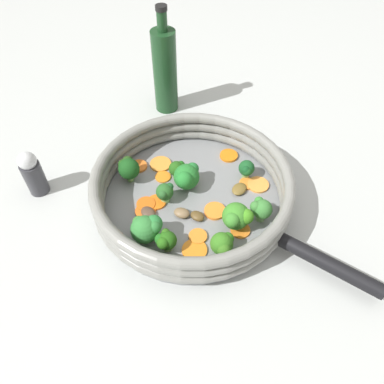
{
  "coord_description": "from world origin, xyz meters",
  "views": [
    {
      "loc": [
        -0.41,
        -0.12,
        0.53
      ],
      "look_at": [
        0.0,
        0.0,
        0.03
      ],
      "focal_mm": 35.0,
      "sensor_mm": 36.0,
      "label": 1
    }
  ],
  "objects_px": {
    "carrot_slice_5": "(146,204)",
    "oil_bottle": "(165,70)",
    "carrot_slice_12": "(215,211)",
    "mushroom_piece_0": "(239,189)",
    "broccoli_floret_6": "(147,228)",
    "carrot_slice_3": "(188,179)",
    "mushroom_piece_1": "(148,213)",
    "broccoli_floret_7": "(165,192)",
    "broccoli_floret_3": "(246,169)",
    "mushroom_piece_2": "(182,213)",
    "carrot_slice_2": "(163,177)",
    "broccoli_floret_1": "(261,209)",
    "broccoli_floret_5": "(223,244)",
    "broccoli_floret_9": "(237,217)",
    "skillet": "(192,200)",
    "carrot_slice_10": "(247,183)",
    "broccoli_floret_4": "(128,168)",
    "carrot_slice_9": "(139,166)",
    "carrot_slice_1": "(194,250)",
    "carrot_slice_4": "(145,211)",
    "broccoli_floret_8": "(166,241)",
    "salt_shaker": "(33,173)",
    "carrot_slice_6": "(240,230)",
    "mushroom_piece_3": "(197,216)",
    "carrot_slice_13": "(161,164)",
    "broccoli_floret_2": "(177,169)",
    "carrot_slice_11": "(258,185)",
    "carrot_slice_0": "(198,236)",
    "broccoli_floret_0": "(187,177)",
    "carrot_slice_8": "(156,202)"
  },
  "relations": [
    {
      "from": "carrot_slice_4",
      "to": "broccoli_floret_9",
      "type": "bearing_deg",
      "value": -85.44
    },
    {
      "from": "carrot_slice_3",
      "to": "broccoli_floret_1",
      "type": "xyz_separation_m",
      "value": [
        -0.05,
        -0.14,
        0.02
      ]
    },
    {
      "from": "broccoli_floret_5",
      "to": "skillet",
      "type": "bearing_deg",
      "value": 39.45
    },
    {
      "from": "carrot_slice_2",
      "to": "broccoli_floret_1",
      "type": "xyz_separation_m",
      "value": [
        -0.04,
        -0.19,
        0.03
      ]
    },
    {
      "from": "carrot_slice_1",
      "to": "broccoli_floret_9",
      "type": "xyz_separation_m",
      "value": [
        0.06,
        -0.05,
        0.03
      ]
    },
    {
      "from": "carrot_slice_0",
      "to": "carrot_slice_2",
      "type": "distance_m",
      "value": 0.15
    },
    {
      "from": "broccoli_floret_6",
      "to": "carrot_slice_1",
      "type": "bearing_deg",
      "value": -90.56
    },
    {
      "from": "carrot_slice_2",
      "to": "broccoli_floret_8",
      "type": "xyz_separation_m",
      "value": [
        -0.15,
        -0.06,
        0.02
      ]
    },
    {
      "from": "carrot_slice_9",
      "to": "mushroom_piece_2",
      "type": "xyz_separation_m",
      "value": [
        -0.09,
        -0.11,
        0.0
      ]
    },
    {
      "from": "carrot_slice_1",
      "to": "carrot_slice_5",
      "type": "bearing_deg",
      "value": 59.2
    },
    {
      "from": "mushroom_piece_0",
      "to": "mushroom_piece_3",
      "type": "distance_m",
      "value": 0.1
    },
    {
      "from": "broccoli_floret_5",
      "to": "mushroom_piece_2",
      "type": "height_order",
      "value": "broccoli_floret_5"
    },
    {
      "from": "carrot_slice_9",
      "to": "carrot_slice_11",
      "type": "xyz_separation_m",
      "value": [
        0.02,
        -0.23,
        -0.0
      ]
    },
    {
      "from": "carrot_slice_12",
      "to": "broccoli_floret_7",
      "type": "bearing_deg",
      "value": 90.43
    },
    {
      "from": "skillet",
      "to": "carrot_slice_8",
      "type": "distance_m",
      "value": 0.06
    },
    {
      "from": "broccoli_floret_1",
      "to": "broccoli_floret_9",
      "type": "xyz_separation_m",
      "value": [
        -0.03,
        0.03,
        0.0
      ]
    },
    {
      "from": "carrot_slice_3",
      "to": "mushroom_piece_2",
      "type": "height_order",
      "value": "mushroom_piece_2"
    },
    {
      "from": "broccoli_floret_2",
      "to": "broccoli_floret_6",
      "type": "bearing_deg",
      "value": 179.09
    },
    {
      "from": "carrot_slice_9",
      "to": "oil_bottle",
      "type": "height_order",
      "value": "oil_bottle"
    },
    {
      "from": "carrot_slice_0",
      "to": "broccoli_floret_1",
      "type": "distance_m",
      "value": 0.11
    },
    {
      "from": "skillet",
      "to": "broccoli_floret_3",
      "type": "distance_m",
      "value": 0.11
    },
    {
      "from": "carrot_slice_3",
      "to": "broccoli_floret_4",
      "type": "height_order",
      "value": "broccoli_floret_4"
    },
    {
      "from": "broccoli_floret_6",
      "to": "oil_bottle",
      "type": "xyz_separation_m",
      "value": [
        0.36,
        0.09,
        0.05
      ]
    },
    {
      "from": "broccoli_floret_3",
      "to": "broccoli_floret_9",
      "type": "relative_size",
      "value": 0.74
    },
    {
      "from": "carrot_slice_12",
      "to": "mushroom_piece_0",
      "type": "xyz_separation_m",
      "value": [
        0.06,
        -0.03,
        0.0
      ]
    },
    {
      "from": "carrot_slice_3",
      "to": "mushroom_piece_0",
      "type": "distance_m",
      "value": 0.1
    },
    {
      "from": "broccoli_floret_0",
      "to": "carrot_slice_2",
      "type": "bearing_deg",
      "value": 79.02
    },
    {
      "from": "carrot_slice_13",
      "to": "broccoli_floret_9",
      "type": "height_order",
      "value": "broccoli_floret_9"
    },
    {
      "from": "broccoli_floret_3",
      "to": "skillet",
      "type": "bearing_deg",
      "value": 132.65
    },
    {
      "from": "mushroom_piece_2",
      "to": "oil_bottle",
      "type": "relative_size",
      "value": 0.12
    },
    {
      "from": "carrot_slice_10",
      "to": "broccoli_floret_4",
      "type": "height_order",
      "value": "broccoli_floret_4"
    },
    {
      "from": "carrot_slice_3",
      "to": "mushroom_piece_1",
      "type": "relative_size",
      "value": 1.18
    },
    {
      "from": "carrot_slice_5",
      "to": "broccoli_floret_7",
      "type": "xyz_separation_m",
      "value": [
        0.02,
        -0.03,
        0.02
      ]
    },
    {
      "from": "carrot_slice_3",
      "to": "carrot_slice_5",
      "type": "relative_size",
      "value": 1.05
    },
    {
      "from": "carrot_slice_13",
      "to": "broccoli_floret_2",
      "type": "height_order",
      "value": "broccoli_floret_2"
    },
    {
      "from": "carrot_slice_2",
      "to": "mushroom_piece_1",
      "type": "bearing_deg",
      "value": -176.59
    },
    {
      "from": "carrot_slice_8",
      "to": "broccoli_floret_5",
      "type": "xyz_separation_m",
      "value": [
        -0.06,
        -0.13,
        0.02
      ]
    },
    {
      "from": "carrot_slice_6",
      "to": "mushroom_piece_3",
      "type": "distance_m",
      "value": 0.08
    },
    {
      "from": "skillet",
      "to": "broccoli_floret_1",
      "type": "bearing_deg",
      "value": -95.55
    },
    {
      "from": "broccoli_floret_7",
      "to": "broccoli_floret_3",
      "type": "bearing_deg",
      "value": -52.45
    },
    {
      "from": "broccoli_floret_5",
      "to": "salt_shaker",
      "type": "xyz_separation_m",
      "value": [
        0.04,
        0.36,
        0.01
      ]
    },
    {
      "from": "carrot_slice_4",
      "to": "broccoli_floret_1",
      "type": "distance_m",
      "value": 0.2
    },
    {
      "from": "oil_bottle",
      "to": "carrot_slice_12",
      "type": "bearing_deg",
      "value": -146.4
    },
    {
      "from": "carrot_slice_12",
      "to": "broccoli_floret_0",
      "type": "height_order",
      "value": "broccoli_floret_0"
    },
    {
      "from": "carrot_slice_12",
      "to": "mushroom_piece_0",
      "type": "bearing_deg",
      "value": -26.87
    },
    {
      "from": "carrot_slice_4",
      "to": "broccoli_floret_8",
      "type": "relative_size",
      "value": 0.89
    },
    {
      "from": "broccoli_floret_1",
      "to": "carrot_slice_2",
      "type": "bearing_deg",
      "value": 77.08
    },
    {
      "from": "carrot_slice_5",
      "to": "oil_bottle",
      "type": "xyz_separation_m",
      "value": [
        0.3,
        0.07,
        0.08
      ]
    },
    {
      "from": "carrot_slice_9",
      "to": "mushroom_piece_3",
      "type": "bearing_deg",
      "value": -120.96
    },
    {
      "from": "carrot_slice_6",
      "to": "broccoli_floret_1",
      "type": "bearing_deg",
      "value": -36.69
    }
  ]
}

